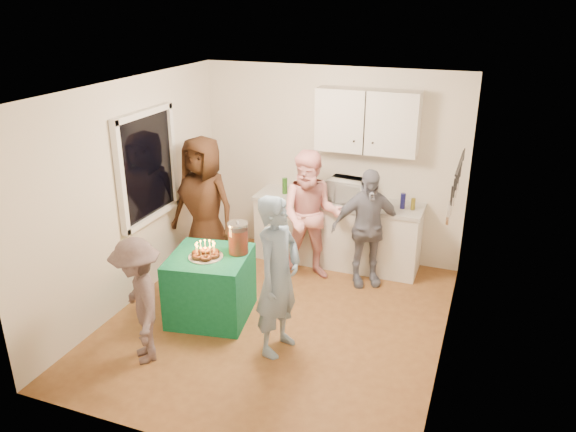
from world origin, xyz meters
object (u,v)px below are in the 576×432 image
(party_table, at_px, (211,286))
(woman_back_right, at_px, (366,228))
(microwave, at_px, (349,190))
(woman_back_left, at_px, (204,206))
(woman_back_center, at_px, (311,216))
(child_near_left, at_px, (139,301))
(man_birthday, at_px, (278,276))
(counter, at_px, (337,233))
(punch_jar, at_px, (238,239))

(party_table, relative_size, woman_back_right, 0.56)
(microwave, bearing_deg, woman_back_left, -145.19)
(woman_back_left, distance_m, woman_back_center, 1.38)
(woman_back_left, relative_size, woman_back_center, 1.08)
(woman_back_left, relative_size, woman_back_right, 1.21)
(microwave, xyz_separation_m, woman_back_center, (-0.34, -0.53, -0.21))
(woman_back_right, bearing_deg, child_near_left, -154.58)
(woman_back_center, distance_m, woman_back_right, 0.71)
(microwave, xyz_separation_m, party_table, (-1.09, -1.84, -0.68))
(microwave, xyz_separation_m, woman_back_left, (-1.67, -0.86, -0.14))
(party_table, relative_size, man_birthday, 0.51)
(counter, height_order, party_table, counter)
(counter, height_order, microwave, microwave)
(microwave, xyz_separation_m, child_near_left, (-1.34, -2.81, -0.40))
(party_table, relative_size, punch_jar, 2.50)
(punch_jar, xyz_separation_m, woman_back_right, (1.16, 1.22, -0.17))
(man_birthday, height_order, woman_back_left, woman_back_left)
(child_near_left, bearing_deg, man_birthday, 74.58)
(man_birthday, distance_m, woman_back_left, 2.03)
(woman_back_left, relative_size, child_near_left, 1.40)
(microwave, distance_m, child_near_left, 3.14)
(microwave, bearing_deg, woman_back_center, -114.77)
(woman_back_left, bearing_deg, punch_jar, -36.26)
(party_table, bearing_deg, child_near_left, -104.94)
(woman_back_right, height_order, child_near_left, woman_back_right)
(party_table, bearing_deg, punch_jar, 31.99)
(counter, relative_size, woman_back_right, 1.46)
(counter, xyz_separation_m, man_birthday, (0.01, -2.17, 0.41))
(woman_back_left, bearing_deg, party_table, -52.47)
(microwave, height_order, woman_back_left, woman_back_left)
(microwave, height_order, child_near_left, child_near_left)
(punch_jar, distance_m, woman_back_left, 1.18)
(punch_jar, bearing_deg, microwave, 64.25)
(woman_back_left, bearing_deg, microwave, 33.89)
(party_table, distance_m, child_near_left, 1.04)
(woman_back_center, bearing_deg, woman_back_right, -6.21)
(microwave, xyz_separation_m, punch_jar, (-0.80, -1.67, -0.13))
(punch_jar, distance_m, woman_back_center, 1.23)
(microwave, distance_m, man_birthday, 2.19)
(counter, xyz_separation_m, woman_back_left, (-1.54, -0.86, 0.49))
(man_birthday, distance_m, woman_back_center, 1.65)
(woman_back_center, relative_size, woman_back_right, 1.12)
(woman_back_center, relative_size, child_near_left, 1.29)
(counter, xyz_separation_m, microwave, (0.14, 0.00, 0.63))
(woman_back_left, bearing_deg, child_near_left, -73.77)
(microwave, distance_m, party_table, 2.24)
(party_table, height_order, man_birthday, man_birthday)
(woman_back_right, bearing_deg, woman_back_left, 162.74)
(punch_jar, relative_size, woman_back_left, 0.19)
(woman_back_left, bearing_deg, man_birthday, -33.78)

